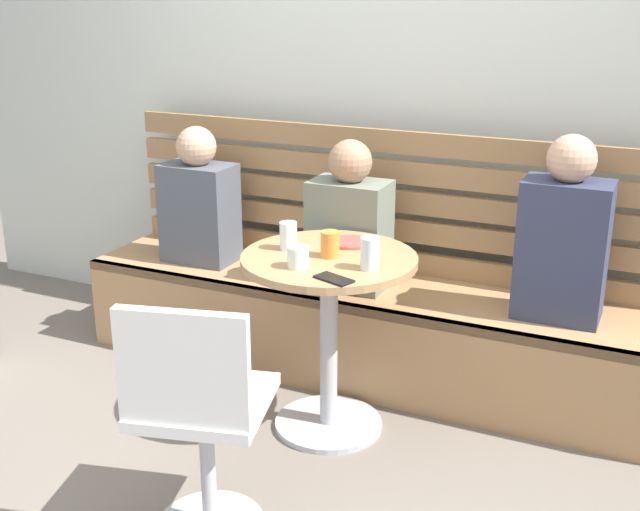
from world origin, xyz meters
The scene contains 14 objects.
back_wall centered at (0.00, 1.64, 1.45)m, with size 5.20×0.10×2.90m, color silver.
booth_bench centered at (0.00, 1.20, 0.22)m, with size 2.70×0.52×0.44m.
booth_backrest centered at (0.00, 1.44, 0.78)m, with size 2.65×0.04×0.66m.
cafe_table centered at (0.04, 0.70, 0.52)m, with size 0.68×0.68×0.74m.
white_chair centered at (-0.04, -0.11, 0.46)m, with size 0.49×0.49×0.85m.
person_adult centered at (0.83, 1.19, 0.77)m, with size 0.34×0.22×0.75m.
person_child_left centered at (-0.86, 1.19, 0.73)m, with size 0.34×0.22×0.66m.
person_child_middle centered at (-0.07, 1.16, 0.73)m, with size 0.34×0.22×0.66m.
cup_glass_tall centered at (0.24, 0.62, 0.80)m, with size 0.07×0.07×0.12m, color silver.
cup_tumbler_orange centered at (0.05, 0.69, 0.79)m, with size 0.07×0.07×0.10m, color orange.
cup_water_clear centered at (-0.13, 0.70, 0.80)m, with size 0.07×0.07×0.11m, color white.
cup_glass_short centered at (-0.01, 0.53, 0.78)m, with size 0.08×0.08×0.08m, color silver.
plate_small centered at (0.06, 0.87, 0.75)m, with size 0.17×0.17×0.01m, color #DB4C42.
phone_on_table centered at (0.16, 0.46, 0.74)m, with size 0.07×0.14×0.01m, color black.
Camera 1 is at (1.22, -1.94, 1.72)m, focal length 44.98 mm.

